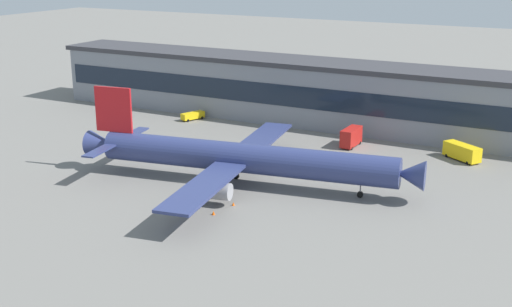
{
  "coord_description": "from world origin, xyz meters",
  "views": [
    {
      "loc": [
        65.36,
        -99.74,
        41.93
      ],
      "look_at": [
        8.22,
        7.9,
        5.0
      ],
      "focal_mm": 47.18,
      "sensor_mm": 36.0,
      "label": 1
    }
  ],
  "objects_px": {
    "catering_truck": "(351,137)",
    "belt_loader": "(192,116)",
    "traffic_cone_0": "(233,204)",
    "traffic_cone_1": "(188,202)",
    "traffic_cone_2": "(213,213)",
    "fuel_truck": "(463,152)",
    "airliner": "(241,158)"
  },
  "relations": [
    {
      "from": "catering_truck",
      "to": "belt_loader",
      "type": "bearing_deg",
      "value": 174.74
    },
    {
      "from": "belt_loader",
      "to": "catering_truck",
      "type": "bearing_deg",
      "value": -5.26
    },
    {
      "from": "traffic_cone_0",
      "to": "catering_truck",
      "type": "bearing_deg",
      "value": 83.34
    },
    {
      "from": "belt_loader",
      "to": "traffic_cone_0",
      "type": "relative_size",
      "value": 10.73
    },
    {
      "from": "traffic_cone_1",
      "to": "traffic_cone_2",
      "type": "xyz_separation_m",
      "value": [
        6.69,
        -2.45,
        0.05
      ]
    },
    {
      "from": "fuel_truck",
      "to": "traffic_cone_1",
      "type": "bearing_deg",
      "value": -127.6
    },
    {
      "from": "traffic_cone_2",
      "to": "belt_loader",
      "type": "bearing_deg",
      "value": 126.16
    },
    {
      "from": "belt_loader",
      "to": "fuel_truck",
      "type": "height_order",
      "value": "fuel_truck"
    },
    {
      "from": "belt_loader",
      "to": "traffic_cone_0",
      "type": "bearing_deg",
      "value": -50.41
    },
    {
      "from": "airliner",
      "to": "fuel_truck",
      "type": "xyz_separation_m",
      "value": [
        33.36,
        34.6,
        -3.26
      ]
    },
    {
      "from": "belt_loader",
      "to": "traffic_cone_0",
      "type": "height_order",
      "value": "belt_loader"
    },
    {
      "from": "fuel_truck",
      "to": "catering_truck",
      "type": "bearing_deg",
      "value": -177.11
    },
    {
      "from": "fuel_truck",
      "to": "traffic_cone_2",
      "type": "relative_size",
      "value": 12.52
    },
    {
      "from": "airliner",
      "to": "traffic_cone_1",
      "type": "height_order",
      "value": "airliner"
    },
    {
      "from": "catering_truck",
      "to": "traffic_cone_1",
      "type": "xyz_separation_m",
      "value": [
        -12.59,
        -46.41,
        -2.0
      ]
    },
    {
      "from": "catering_truck",
      "to": "traffic_cone_2",
      "type": "height_order",
      "value": "catering_truck"
    },
    {
      "from": "airliner",
      "to": "traffic_cone_2",
      "type": "relative_size",
      "value": 95.72
    },
    {
      "from": "traffic_cone_0",
      "to": "traffic_cone_1",
      "type": "height_order",
      "value": "traffic_cone_0"
    },
    {
      "from": "traffic_cone_0",
      "to": "traffic_cone_2",
      "type": "xyz_separation_m",
      "value": [
        -0.81,
        -5.19,
        0.03
      ]
    },
    {
      "from": "fuel_truck",
      "to": "traffic_cone_2",
      "type": "bearing_deg",
      "value": -120.92
    },
    {
      "from": "fuel_truck",
      "to": "catering_truck",
      "type": "height_order",
      "value": "catering_truck"
    },
    {
      "from": "traffic_cone_0",
      "to": "traffic_cone_1",
      "type": "xyz_separation_m",
      "value": [
        -7.49,
        -2.74,
        -0.02
      ]
    },
    {
      "from": "airliner",
      "to": "belt_loader",
      "type": "relative_size",
      "value": 9.77
    },
    {
      "from": "catering_truck",
      "to": "traffic_cone_1",
      "type": "distance_m",
      "value": 48.13
    },
    {
      "from": "airliner",
      "to": "fuel_truck",
      "type": "relative_size",
      "value": 7.65
    },
    {
      "from": "belt_loader",
      "to": "traffic_cone_2",
      "type": "distance_m",
      "value": 65.62
    },
    {
      "from": "traffic_cone_1",
      "to": "traffic_cone_2",
      "type": "bearing_deg",
      "value": -20.14
    },
    {
      "from": "traffic_cone_0",
      "to": "traffic_cone_2",
      "type": "distance_m",
      "value": 5.25
    },
    {
      "from": "belt_loader",
      "to": "traffic_cone_2",
      "type": "xyz_separation_m",
      "value": [
        38.72,
        -52.98,
        -0.81
      ]
    },
    {
      "from": "traffic_cone_0",
      "to": "airliner",
      "type": "bearing_deg",
      "value": 112.06
    },
    {
      "from": "fuel_truck",
      "to": "traffic_cone_0",
      "type": "xyz_separation_m",
      "value": [
        -29.19,
        -44.89,
        -1.57
      ]
    },
    {
      "from": "belt_loader",
      "to": "catering_truck",
      "type": "relative_size",
      "value": 0.92
    }
  ]
}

